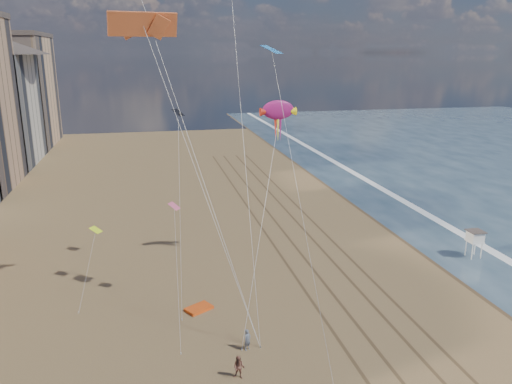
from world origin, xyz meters
TOP-DOWN VIEW (x-y plane):
  - wet_sand at (19.00, 40.00)m, footprint 260.00×260.00m
  - foam at (23.20, 40.00)m, footprint 260.00×260.00m
  - tracks at (2.55, 30.00)m, footprint 7.68×120.00m
  - lifeguard_stand at (19.97, 27.21)m, footprint 1.74×1.74m
  - grounded_kite at (-11.67, 21.82)m, footprint 2.72×2.42m
  - show_kite at (-2.14, 30.70)m, footprint 5.43×8.45m
  - kite_flyer_a at (-8.64, 14.74)m, footprint 0.75×0.70m
  - kite_flyer_b at (-9.93, 11.41)m, footprint 1.05×0.96m
  - small_kites at (-11.49, 24.81)m, footprint 16.83×13.61m

SIDE VIEW (x-z plane):
  - wet_sand at x=19.00m, z-range 0.00..0.00m
  - foam at x=23.20m, z-range 0.00..0.00m
  - tracks at x=2.55m, z-range 0.00..0.01m
  - grounded_kite at x=-11.67m, z-range 0.00..0.26m
  - kite_flyer_a at x=-8.64m, z-range 0.00..1.73m
  - kite_flyer_b at x=-9.93m, z-range 0.00..1.74m
  - lifeguard_stand at x=19.97m, z-range 0.85..3.99m
  - small_kites at x=-11.49m, z-range 6.80..24.34m
  - show_kite at x=-2.14m, z-range 4.85..28.43m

